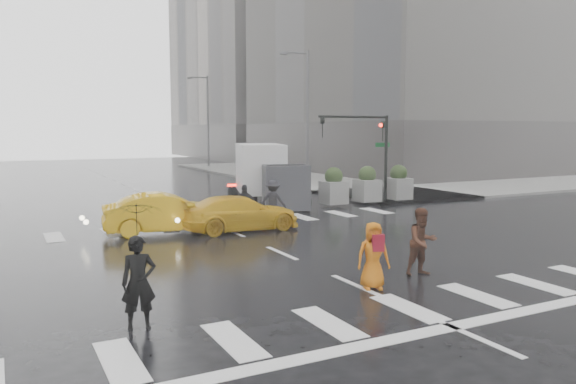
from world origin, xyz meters
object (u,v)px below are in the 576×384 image
pedestrian_brown (422,242)px  box_truck (267,173)px  traffic_signal_pole (370,141)px  pedestrian_orange (373,255)px  taxi_mid (166,213)px

pedestrian_brown → box_truck: (2.13, 14.04, 0.74)m
box_truck → traffic_signal_pole: bearing=-5.5°
traffic_signal_pole → pedestrian_orange: (-8.81, -12.46, -2.40)m
traffic_signal_pole → pedestrian_brown: size_ratio=2.54×
taxi_mid → box_truck: (6.46, 5.10, 0.88)m
pedestrian_orange → taxi_mid: bearing=124.8°
pedestrian_brown → taxi_mid: 9.94m
pedestrian_brown → box_truck: box_truck is taller
traffic_signal_pole → pedestrian_brown: (-6.92, -12.01, -2.33)m
pedestrian_brown → taxi_mid: (-4.33, 8.94, -0.14)m
traffic_signal_pole → taxi_mid: bearing=-164.8°
taxi_mid → pedestrian_brown: bearing=-147.3°
traffic_signal_pole → pedestrian_orange: bearing=-125.3°
pedestrian_orange → box_truck: 15.06m
traffic_signal_pole → box_truck: traffic_signal_pole is taller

